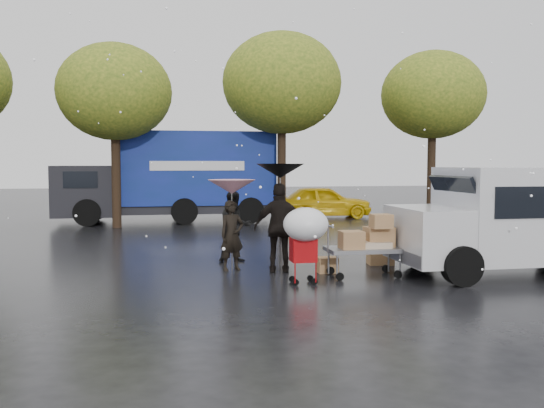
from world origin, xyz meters
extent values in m
plane|color=black|center=(0.00, 0.00, 0.00)|extent=(90.00, 90.00, 0.00)
imported|color=black|center=(-0.39, 1.01, 0.75)|extent=(0.63, 0.52, 1.49)
imported|color=black|center=(-0.21, 2.03, 0.82)|extent=(0.87, 0.72, 1.63)
imported|color=black|center=(0.58, 0.62, 0.94)|extent=(1.16, 0.66, 1.87)
cylinder|color=#4C4C4C|center=(-0.39, 1.01, 0.89)|extent=(0.02, 0.02, 1.79)
cone|color=#CD547A|center=(-0.39, 1.01, 1.79)|extent=(1.01, 1.01, 0.30)
sphere|color=#4C4C4C|center=(-0.39, 1.01, 1.82)|extent=(0.06, 0.06, 0.06)
cylinder|color=#4C4C4C|center=(0.58, 0.62, 1.06)|extent=(0.02, 0.02, 2.13)
cone|color=black|center=(0.58, 0.62, 2.13)|extent=(1.01, 1.01, 0.30)
sphere|color=#4C4C4C|center=(0.58, 0.62, 2.16)|extent=(0.06, 0.06, 0.06)
cube|color=slate|center=(2.15, -0.14, 0.55)|extent=(1.50, 0.80, 0.08)
cylinder|color=slate|center=(1.40, -0.14, 0.80)|extent=(0.04, 0.04, 0.60)
cube|color=olive|center=(2.50, -0.04, 0.79)|extent=(0.55, 0.45, 0.40)
cube|color=olive|center=(1.85, -0.24, 0.77)|extent=(0.45, 0.40, 0.35)
cube|color=olive|center=(2.45, -0.29, 1.13)|extent=(0.40, 0.35, 0.28)
cube|color=tan|center=(2.20, -0.14, 0.65)|extent=(0.90, 0.55, 0.12)
cylinder|color=black|center=(1.55, -0.46, 0.08)|extent=(0.16, 0.05, 0.16)
cylinder|color=black|center=(1.55, 0.18, 0.08)|extent=(0.16, 0.05, 0.16)
cylinder|color=black|center=(2.75, -0.46, 0.08)|extent=(0.16, 0.05, 0.16)
cylinder|color=black|center=(2.75, 0.18, 0.08)|extent=(0.16, 0.05, 0.16)
cube|color=#A0090D|center=(0.78, -0.58, 0.65)|extent=(0.47, 0.41, 0.45)
cylinder|color=#A0090D|center=(0.78, -0.77, 1.02)|extent=(0.42, 0.02, 0.02)
cylinder|color=#4C4C4C|center=(0.78, -0.77, 0.95)|extent=(0.02, 0.02, 0.60)
ellipsoid|color=white|center=(0.78, -0.77, 1.15)|extent=(0.84, 0.84, 0.63)
cylinder|color=black|center=(0.60, -0.74, 0.06)|extent=(0.12, 0.04, 0.12)
cylinder|color=black|center=(0.60, -0.42, 0.06)|extent=(0.12, 0.04, 0.12)
cylinder|color=black|center=(0.96, -0.74, 0.06)|extent=(0.12, 0.04, 0.12)
cylinder|color=black|center=(0.96, -0.42, 0.06)|extent=(0.12, 0.04, 0.12)
cube|color=silver|center=(5.83, -0.40, 1.25)|extent=(3.80, 2.00, 1.90)
cube|color=silver|center=(3.43, -0.40, 0.85)|extent=(1.20, 1.95, 1.10)
cube|color=black|center=(3.98, -0.40, 1.70)|extent=(0.37, 1.70, 0.67)
cube|color=slate|center=(2.88, -0.40, 0.45)|extent=(0.12, 1.90, 0.25)
cylinder|color=black|center=(3.63, -1.35, 0.38)|extent=(0.76, 0.28, 0.76)
cylinder|color=black|center=(3.63, 0.55, 0.38)|extent=(0.76, 0.28, 0.76)
cube|color=navy|center=(-0.59, 11.74, 2.10)|extent=(6.00, 2.50, 2.80)
cube|color=black|center=(-4.79, 11.74, 1.25)|extent=(2.20, 2.40, 1.90)
cube|color=black|center=(-1.59, 11.74, 0.55)|extent=(8.00, 2.30, 0.35)
cube|color=silver|center=(-0.59, 10.48, 2.20)|extent=(3.50, 0.03, 0.35)
cylinder|color=black|center=(-4.59, 10.59, 0.50)|extent=(1.00, 0.30, 1.00)
cylinder|color=black|center=(-4.59, 12.89, 0.50)|extent=(1.00, 0.30, 1.00)
cylinder|color=black|center=(1.41, 10.59, 0.50)|extent=(1.00, 0.30, 1.00)
cylinder|color=black|center=(1.41, 12.89, 0.50)|extent=(1.00, 0.30, 1.00)
cube|color=olive|center=(2.99, 1.15, 0.25)|extent=(0.60, 0.50, 0.50)
cube|color=olive|center=(1.54, 0.40, 0.16)|extent=(0.42, 0.33, 0.32)
imported|color=#E0B20B|center=(4.77, 12.29, 0.68)|extent=(4.16, 2.08, 1.36)
cylinder|color=black|center=(-3.50, 10.00, 2.24)|extent=(0.32, 0.32, 4.48)
ellipsoid|color=#315117|center=(-3.50, 10.00, 4.80)|extent=(4.00, 4.00, 3.40)
cylinder|color=black|center=(2.50, 10.00, 2.45)|extent=(0.32, 0.32, 4.90)
ellipsoid|color=#315117|center=(2.50, 10.00, 5.25)|extent=(4.40, 4.40, 3.74)
cylinder|color=black|center=(8.50, 10.00, 2.31)|extent=(0.32, 0.32, 4.62)
ellipsoid|color=#315117|center=(8.50, 10.00, 4.95)|extent=(4.00, 4.00, 3.40)
camera|label=1|loc=(-1.76, -11.10, 2.27)|focal=38.00mm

